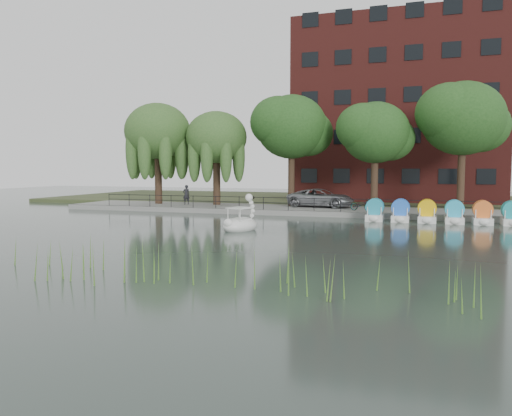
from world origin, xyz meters
The scene contains 17 objects.
ground_plane centered at (0.00, 0.00, 0.00)m, with size 120.00×120.00×0.00m, color #3E4A46.
promenade centered at (0.00, 16.00, 0.20)m, with size 40.00×6.00×0.40m, color gray.
kerb centered at (0.00, 13.05, 0.20)m, with size 40.00×0.25×0.40m, color gray.
land_strip centered at (0.00, 30.00, 0.18)m, with size 60.00×22.00×0.36m, color #47512D.
railing centered at (0.00, 13.25, 1.15)m, with size 32.00×0.05×1.00m.
apartment_building centered at (7.00, 29.97, 9.36)m, with size 20.00×10.07×18.00m.
willow_left centered at (-13.00, 16.50, 6.87)m, with size 5.88×5.88×9.01m.
willow_mid centered at (-7.50, 17.00, 6.25)m, with size 5.32×5.32×8.15m.
broadleaf_center centered at (-1.00, 18.00, 7.06)m, with size 6.00×6.00×9.25m.
broadleaf_right centered at (6.00, 17.50, 6.39)m, with size 5.40×5.40×8.32m.
broadleaf_far centered at (12.50, 18.50, 7.40)m, with size 6.30×6.30×9.71m.
minivan centered at (1.74, 17.14, 1.27)m, with size 6.25×2.87×1.74m, color gray.
bicycle centered at (5.30, 14.76, 0.90)m, with size 1.72×0.60×1.00m, color gray.
pedestrian centered at (-10.15, 16.33, 1.39)m, with size 0.71×0.48×1.98m, color black.
swan_boat centered at (-0.32, 3.64, 0.46)m, with size 2.30×2.86×2.11m.
pedal_boat_row centered at (10.85, 11.59, 0.61)m, with size 9.65×1.70×1.40m.
reed_bank centered at (2.00, -9.50, 0.60)m, with size 24.00×2.40×1.20m.
Camera 1 is at (9.70, -23.45, 3.64)m, focal length 35.00 mm.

